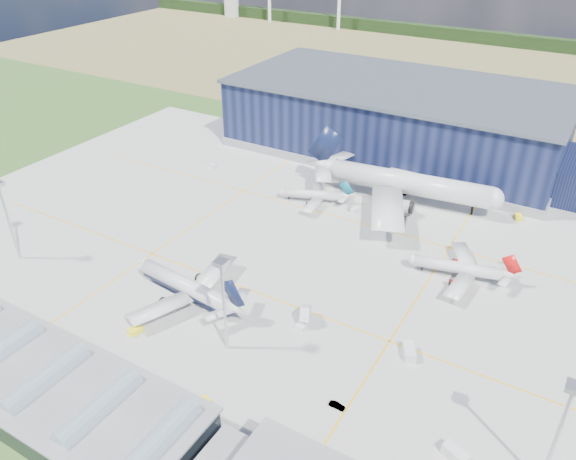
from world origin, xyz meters
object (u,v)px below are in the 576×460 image
object	(u,v)px
airliner_widebody	(410,172)
gse_van_c	(455,454)
light_mast_west	(5,209)
gse_tug_c	(518,217)
light_mast_east	(563,420)
gse_tug_a	(135,331)
gse_cart_b	(212,166)
light_mast_center	(223,291)
gse_cart_a	(354,210)
gse_van_b	(409,352)
airliner_regional	(313,190)
hangar	(403,122)
airliner_red	(459,262)
gse_tug_b	(202,404)
airliner_navy	(185,278)
airstair	(306,316)
car_b	(337,406)

from	to	relation	value
airliner_widebody	gse_van_c	world-z (taller)	airliner_widebody
light_mast_west	gse_tug_c	bearing A→B (deg)	39.07
light_mast_east	gse_tug_a	distance (m)	87.32
gse_tug_a	gse_cart_b	distance (m)	90.70
light_mast_center	gse_cart_a	size ratio (longest dim) A/B	8.23
gse_tug_c	gse_cart_b	size ratio (longest dim) A/B	1.04
gse_van_b	gse_cart_b	xyz separation A→B (m)	(-96.15, 56.81, -0.51)
gse_cart_a	gse_cart_b	bearing A→B (deg)	176.45
airliner_regional	gse_tug_a	distance (m)	76.80
airliner_widebody	gse_cart_b	xyz separation A→B (m)	(-70.96, -10.29, -9.97)
hangar	gse_tug_c	xyz separation A→B (m)	(50.52, -32.80, -10.93)
light_mast_east	airliner_widebody	distance (m)	101.36
light_mast_west	gse_van_c	size ratio (longest dim) A/B	4.95
airliner_red	light_mast_east	bearing A→B (deg)	107.46
gse_van_b	airliner_regional	bearing A→B (deg)	107.77
hangar	gse_cart_b	distance (m)	74.31
airliner_regional	light_mast_west	bearing A→B (deg)	31.87
airliner_widebody	gse_tug_b	size ratio (longest dim) A/B	19.62
airliner_red	gse_tug_b	distance (m)	74.49
airliner_regional	airliner_red	bearing A→B (deg)	140.25
airliner_widebody	gse_van_b	size ratio (longest dim) A/B	12.86
airliner_regional	gse_tug_c	distance (m)	63.88
gse_tug_c	light_mast_west	bearing A→B (deg)	-162.47
airliner_red	gse_tug_c	world-z (taller)	airliner_red
hangar	light_mast_center	world-z (taller)	hangar
light_mast_east	gse_tug_b	bearing A→B (deg)	-164.93
airliner_red	gse_cart_a	bearing A→B (deg)	-38.30
light_mast_east	airliner_red	world-z (taller)	light_mast_east
airliner_navy	airliner_regional	size ratio (longest dim) A/B	1.44
gse_van_c	airstair	bearing A→B (deg)	88.82
gse_cart_a	gse_tug_c	distance (m)	50.07
hangar	airliner_regional	bearing A→B (deg)	-99.68
gse_tug_b	car_b	xyz separation A→B (m)	(22.59, 13.17, -0.20)
light_mast_center	airliner_regional	bearing A→B (deg)	103.30
light_mast_east	airliner_red	size ratio (longest dim) A/B	0.81
gse_tug_a	airstair	distance (m)	38.92
light_mast_center	gse_tug_b	size ratio (longest dim) A/B	6.93
airliner_navy	gse_tug_b	world-z (taller)	airliner_navy
gse_tug_a	gse_cart_a	bearing A→B (deg)	90.32
light_mast_center	airliner_red	size ratio (longest dim) A/B	0.81
light_mast_east	gse_cart_a	distance (m)	98.56
hangar	airliner_widebody	xyz separation A→B (m)	(17.18, -39.80, -0.99)
light_mast_west	light_mast_east	world-z (taller)	same
gse_tug_b	gse_cart_a	size ratio (longest dim) A/B	1.19
airliner_navy	gse_tug_c	distance (m)	103.56
light_mast_west	gse_van_b	xyz separation A→B (m)	(105.18, 17.90, -14.27)
light_mast_west	gse_van_b	distance (m)	107.64
gse_van_b	car_b	distance (m)	21.90
airliner_navy	gse_tug_a	xyz separation A→B (m)	(-1.68, -16.17, -5.15)
gse_tug_c	gse_van_b	bearing A→B (deg)	-117.82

